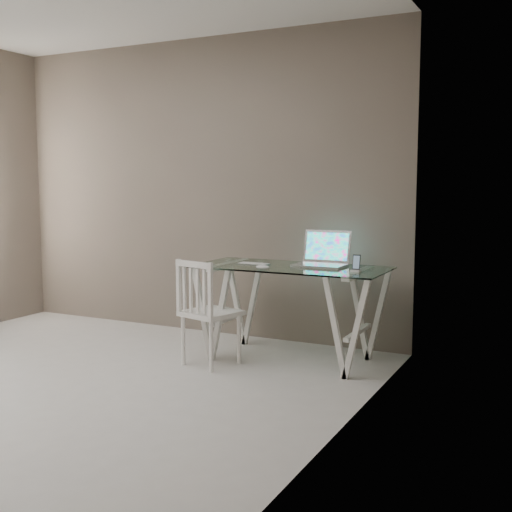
# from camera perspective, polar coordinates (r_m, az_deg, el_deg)

# --- Properties ---
(room) EXTENTS (4.50, 4.52, 2.71)m
(room) POSITION_cam_1_polar(r_m,az_deg,el_deg) (4.32, -21.76, 10.39)
(room) COLOR beige
(room) RESTS_ON ground
(desk) EXTENTS (1.50, 0.70, 0.75)m
(desk) POSITION_cam_1_polar(r_m,az_deg,el_deg) (5.05, 3.05, -5.01)
(desk) COLOR silver
(desk) RESTS_ON ground
(chair) EXTENTS (0.46, 0.46, 0.82)m
(chair) POSITION_cam_1_polar(r_m,az_deg,el_deg) (4.88, -4.59, -4.62)
(chair) COLOR white
(chair) RESTS_ON ground
(laptop) EXTENTS (0.39, 0.34, 0.27)m
(laptop) POSITION_cam_1_polar(r_m,az_deg,el_deg) (5.06, 5.96, -0.11)
(laptop) COLOR silver
(laptop) RESTS_ON desk
(keyboard) EXTENTS (0.26, 0.11, 0.01)m
(keyboard) POSITION_cam_1_polar(r_m,az_deg,el_deg) (5.12, -0.20, -0.70)
(keyboard) COLOR silver
(keyboard) RESTS_ON desk
(mouse) EXTENTS (0.11, 0.06, 0.03)m
(mouse) POSITION_cam_1_polar(r_m,az_deg,el_deg) (4.80, 0.57, -1.00)
(mouse) COLOR silver
(mouse) RESTS_ON desk
(phone_dock) EXTENTS (0.07, 0.07, 0.12)m
(phone_dock) POSITION_cam_1_polar(r_m,az_deg,el_deg) (4.74, 8.89, -0.97)
(phone_dock) COLOR white
(phone_dock) RESTS_ON desk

